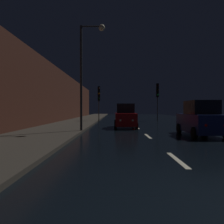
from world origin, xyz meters
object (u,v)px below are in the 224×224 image
Objects in this scene: traffic_light_far_right at (157,93)px; car_approaching_headlights at (125,117)px; car_parked_right_near at (200,120)px; traffic_light_far_left at (99,96)px; streetlamp_overhead at (88,61)px.

traffic_light_far_right is 1.27× the size of car_approaching_headlights.
traffic_light_far_right is 1.24× the size of car_parked_right_near.
car_approaching_headlights is 0.98× the size of car_parked_right_near.
traffic_light_far_right reaches higher than car_approaching_headlights.
car_parked_right_near reaches higher than car_approaching_headlights.
traffic_light_far_left is at bearing 25.08° from car_parked_right_near.
car_parked_right_near is (-0.80, -17.47, -2.84)m from traffic_light_far_right.
streetlamp_overhead is 8.14m from car_parked_right_near.
traffic_light_far_left is at bearing -163.19° from car_approaching_headlights.
traffic_light_far_left reaches higher than car_approaching_headlights.
car_approaching_headlights is (2.73, 4.04, -3.89)m from streetlamp_overhead.
streetlamp_overhead is (0.25, -13.90, 1.53)m from traffic_light_far_left.
streetlamp_overhead is (-7.79, -15.91, 1.03)m from traffic_light_far_right.
streetlamp_overhead reaches higher than traffic_light_far_right.
car_parked_right_near is at bearing 37.26° from car_approaching_headlights.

